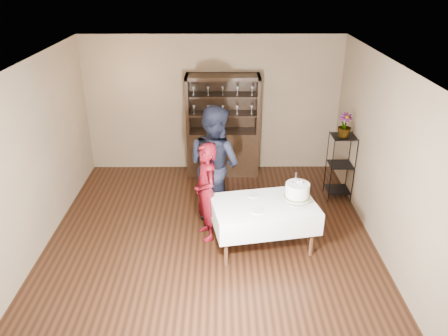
{
  "coord_description": "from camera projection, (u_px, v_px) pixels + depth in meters",
  "views": [
    {
      "loc": [
        0.17,
        -5.8,
        3.91
      ],
      "look_at": [
        0.21,
        0.1,
        1.11
      ],
      "focal_mm": 35.0,
      "sensor_mm": 36.0,
      "label": 1
    }
  ],
  "objects": [
    {
      "name": "floor",
      "position": [
        211.0,
        234.0,
        6.91
      ],
      "size": [
        5.0,
        5.0,
        0.0
      ],
      "primitive_type": "plane",
      "color": "black",
      "rests_on": "ground"
    },
    {
      "name": "man",
      "position": [
        214.0,
        164.0,
        6.96
      ],
      "size": [
        1.2,
        1.18,
        1.95
      ],
      "primitive_type": "imported",
      "rotation": [
        0.0,
        0.0,
        2.45
      ],
      "color": "black",
      "rests_on": "floor"
    },
    {
      "name": "ceiling",
      "position": [
        208.0,
        62.0,
        5.75
      ],
      "size": [
        5.0,
        5.0,
        0.0
      ],
      "primitive_type": "plane",
      "rotation": [
        3.14,
        0.0,
        0.0
      ],
      "color": "silver",
      "rests_on": "back_wall"
    },
    {
      "name": "plate_far",
      "position": [
        253.0,
        195.0,
        6.52
      ],
      "size": [
        0.21,
        0.21,
        0.01
      ],
      "primitive_type": "cylinder",
      "rotation": [
        0.0,
        0.0,
        -0.21
      ],
      "color": "silver",
      "rests_on": "cake_table"
    },
    {
      "name": "china_hutch",
      "position": [
        223.0,
        142.0,
        8.66
      ],
      "size": [
        1.4,
        0.48,
        2.0
      ],
      "color": "black",
      "rests_on": "floor"
    },
    {
      "name": "plate_near",
      "position": [
        258.0,
        211.0,
        6.1
      ],
      "size": [
        0.21,
        0.21,
        0.01
      ],
      "primitive_type": "cylinder",
      "rotation": [
        0.0,
        0.0,
        -0.1
      ],
      "color": "silver",
      "rests_on": "cake_table"
    },
    {
      "name": "back_wall",
      "position": [
        213.0,
        105.0,
        8.59
      ],
      "size": [
        5.0,
        0.02,
        2.7
      ],
      "primitive_type": "cube",
      "color": "brown",
      "rests_on": "floor"
    },
    {
      "name": "cake_table",
      "position": [
        264.0,
        214.0,
        6.38
      ],
      "size": [
        1.62,
        1.16,
        0.74
      ],
      "rotation": [
        0.0,
        0.0,
        0.18
      ],
      "color": "white",
      "rests_on": "floor"
    },
    {
      "name": "cake",
      "position": [
        297.0,
        191.0,
        6.2
      ],
      "size": [
        0.42,
        0.42,
        0.53
      ],
      "rotation": [
        0.0,
        0.0,
        -0.29
      ],
      "color": "silver",
      "rests_on": "cake_table"
    },
    {
      "name": "woman",
      "position": [
        206.0,
        192.0,
        6.54
      ],
      "size": [
        0.54,
        0.66,
        1.56
      ],
      "primitive_type": "imported",
      "rotation": [
        0.0,
        0.0,
        -1.24
      ],
      "color": "#3B0507",
      "rests_on": "floor"
    },
    {
      "name": "wall_left",
      "position": [
        37.0,
        156.0,
        6.32
      ],
      "size": [
        0.02,
        5.0,
        2.7
      ],
      "primitive_type": "cube",
      "color": "brown",
      "rests_on": "floor"
    },
    {
      "name": "potted_plant",
      "position": [
        345.0,
        125.0,
        7.37
      ],
      "size": [
        0.26,
        0.26,
        0.42
      ],
      "primitive_type": "imported",
      "rotation": [
        0.0,
        0.0,
        0.12
      ],
      "color": "#4F6C33",
      "rests_on": "plant_etagere"
    },
    {
      "name": "wall_right",
      "position": [
        381.0,
        155.0,
        6.35
      ],
      "size": [
        0.02,
        5.0,
        2.7
      ],
      "primitive_type": "cube",
      "color": "brown",
      "rests_on": "floor"
    },
    {
      "name": "plant_etagere",
      "position": [
        340.0,
        164.0,
        7.73
      ],
      "size": [
        0.42,
        0.42,
        1.2
      ],
      "color": "black",
      "rests_on": "floor"
    }
  ]
}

